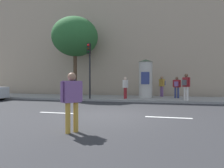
{
  "coord_description": "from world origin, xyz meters",
  "views": [
    {
      "loc": [
        1.9,
        -7.76,
        1.45
      ],
      "look_at": [
        -0.35,
        2.0,
        1.28
      ],
      "focal_mm": 30.38,
      "sensor_mm": 36.0,
      "label": 1
    }
  ],
  "objects_px": {
    "traffic_light": "(89,61)",
    "pedestrian_in_dark_shirt": "(74,85)",
    "pedestrian_with_bag": "(186,84)",
    "pedestrian_tallest": "(72,97)",
    "pedestrian_with_backpack": "(177,86)",
    "pedestrian_in_light_jacket": "(162,84)",
    "poster_column": "(146,78)",
    "pedestrian_near_pole": "(125,86)",
    "street_tree": "(75,37)"
  },
  "relations": [
    {
      "from": "traffic_light",
      "to": "pedestrian_in_dark_shirt",
      "type": "bearing_deg",
      "value": 167.58
    },
    {
      "from": "pedestrian_with_bag",
      "to": "pedestrian_in_dark_shirt",
      "type": "height_order",
      "value": "pedestrian_with_bag"
    },
    {
      "from": "pedestrian_tallest",
      "to": "pedestrian_with_bag",
      "type": "xyz_separation_m",
      "value": [
        4.26,
        8.52,
        0.22
      ]
    },
    {
      "from": "traffic_light",
      "to": "pedestrian_with_backpack",
      "type": "distance_m",
      "value": 6.75
    },
    {
      "from": "pedestrian_tallest",
      "to": "pedestrian_in_light_jacket",
      "type": "bearing_deg",
      "value": 76.09
    },
    {
      "from": "pedestrian_tallest",
      "to": "pedestrian_with_backpack",
      "type": "xyz_separation_m",
      "value": [
        3.83,
        10.01,
        0.1
      ]
    },
    {
      "from": "poster_column",
      "to": "pedestrian_near_pole",
      "type": "distance_m",
      "value": 1.77
    },
    {
      "from": "pedestrian_tallest",
      "to": "pedestrian_near_pole",
      "type": "xyz_separation_m",
      "value": [
        0.12,
        8.82,
        0.08
      ]
    },
    {
      "from": "pedestrian_in_dark_shirt",
      "to": "street_tree",
      "type": "bearing_deg",
      "value": 111.21
    },
    {
      "from": "pedestrian_tallest",
      "to": "pedestrian_in_dark_shirt",
      "type": "distance_m",
      "value": 9.21
    },
    {
      "from": "pedestrian_with_bag",
      "to": "pedestrian_in_dark_shirt",
      "type": "relative_size",
      "value": 1.07
    },
    {
      "from": "pedestrian_in_dark_shirt",
      "to": "pedestrian_near_pole",
      "type": "relative_size",
      "value": 1.05
    },
    {
      "from": "poster_column",
      "to": "pedestrian_in_light_jacket",
      "type": "relative_size",
      "value": 1.74
    },
    {
      "from": "pedestrian_with_backpack",
      "to": "pedestrian_in_dark_shirt",
      "type": "bearing_deg",
      "value": -168.03
    },
    {
      "from": "poster_column",
      "to": "pedestrian_in_dark_shirt",
      "type": "relative_size",
      "value": 1.76
    },
    {
      "from": "pedestrian_tallest",
      "to": "pedestrian_in_dark_shirt",
      "type": "xyz_separation_m",
      "value": [
        -3.76,
        8.41,
        0.12
      ]
    },
    {
      "from": "pedestrian_in_light_jacket",
      "to": "pedestrian_near_pole",
      "type": "relative_size",
      "value": 1.06
    },
    {
      "from": "pedestrian_in_light_jacket",
      "to": "traffic_light",
      "type": "bearing_deg",
      "value": -148.56
    },
    {
      "from": "poster_column",
      "to": "pedestrian_with_backpack",
      "type": "bearing_deg",
      "value": 7.4
    },
    {
      "from": "pedestrian_in_light_jacket",
      "to": "pedestrian_near_pole",
      "type": "distance_m",
      "value": 3.64
    },
    {
      "from": "pedestrian_with_bag",
      "to": "pedestrian_near_pole",
      "type": "height_order",
      "value": "pedestrian_with_bag"
    },
    {
      "from": "pedestrian_in_dark_shirt",
      "to": "pedestrian_with_backpack",
      "type": "bearing_deg",
      "value": 11.97
    },
    {
      "from": "pedestrian_tallest",
      "to": "pedestrian_in_light_jacket",
      "type": "distance_m",
      "value": 11.63
    },
    {
      "from": "poster_column",
      "to": "pedestrian_with_backpack",
      "type": "height_order",
      "value": "poster_column"
    },
    {
      "from": "pedestrian_with_backpack",
      "to": "pedestrian_in_dark_shirt",
      "type": "height_order",
      "value": "pedestrian_in_dark_shirt"
    },
    {
      "from": "pedestrian_tallest",
      "to": "street_tree",
      "type": "bearing_deg",
      "value": 113.56
    },
    {
      "from": "street_tree",
      "to": "pedestrian_with_bag",
      "type": "relative_size",
      "value": 3.81
    },
    {
      "from": "poster_column",
      "to": "pedestrian_tallest",
      "type": "height_order",
      "value": "poster_column"
    },
    {
      "from": "poster_column",
      "to": "street_tree",
      "type": "xyz_separation_m",
      "value": [
        -6.07,
        0.68,
        3.61
      ]
    },
    {
      "from": "poster_column",
      "to": "pedestrian_near_pole",
      "type": "xyz_separation_m",
      "value": [
        -1.42,
        -0.89,
        -0.56
      ]
    },
    {
      "from": "poster_column",
      "to": "pedestrian_near_pole",
      "type": "relative_size",
      "value": 1.85
    },
    {
      "from": "pedestrian_with_backpack",
      "to": "pedestrian_in_light_jacket",
      "type": "bearing_deg",
      "value": 128.96
    },
    {
      "from": "street_tree",
      "to": "pedestrian_with_bag",
      "type": "height_order",
      "value": "street_tree"
    },
    {
      "from": "pedestrian_in_light_jacket",
      "to": "poster_column",
      "type": "bearing_deg",
      "value": -128.7
    },
    {
      "from": "pedestrian_in_light_jacket",
      "to": "pedestrian_in_dark_shirt",
      "type": "relative_size",
      "value": 1.01
    },
    {
      "from": "pedestrian_with_backpack",
      "to": "pedestrian_near_pole",
      "type": "height_order",
      "value": "pedestrian_with_backpack"
    },
    {
      "from": "traffic_light",
      "to": "pedestrian_tallest",
      "type": "xyz_separation_m",
      "value": [
        2.41,
        -8.11,
        -1.86
      ]
    },
    {
      "from": "pedestrian_with_bag",
      "to": "pedestrian_near_pole",
      "type": "relative_size",
      "value": 1.13
    },
    {
      "from": "poster_column",
      "to": "pedestrian_in_light_jacket",
      "type": "bearing_deg",
      "value": 51.3
    },
    {
      "from": "pedestrian_with_backpack",
      "to": "poster_column",
      "type": "bearing_deg",
      "value": -172.6
    },
    {
      "from": "traffic_light",
      "to": "pedestrian_in_light_jacket",
      "type": "distance_m",
      "value": 6.33
    },
    {
      "from": "pedestrian_with_backpack",
      "to": "pedestrian_in_dark_shirt",
      "type": "distance_m",
      "value": 7.75
    },
    {
      "from": "street_tree",
      "to": "pedestrian_in_dark_shirt",
      "type": "distance_m",
      "value": 4.64
    },
    {
      "from": "pedestrian_with_bag",
      "to": "pedestrian_in_dark_shirt",
      "type": "xyz_separation_m",
      "value": [
        -8.02,
        -0.11,
        -0.1
      ]
    },
    {
      "from": "pedestrian_tallest",
      "to": "pedestrian_near_pole",
      "type": "relative_size",
      "value": 1.07
    },
    {
      "from": "pedestrian_in_light_jacket",
      "to": "pedestrian_in_dark_shirt",
      "type": "xyz_separation_m",
      "value": [
        -6.56,
        -2.88,
        -0.04
      ]
    },
    {
      "from": "pedestrian_with_backpack",
      "to": "pedestrian_with_bag",
      "type": "distance_m",
      "value": 1.56
    },
    {
      "from": "pedestrian_in_light_jacket",
      "to": "pedestrian_with_bag",
      "type": "bearing_deg",
      "value": -62.2
    },
    {
      "from": "pedestrian_tallest",
      "to": "pedestrian_with_backpack",
      "type": "distance_m",
      "value": 10.72
    },
    {
      "from": "pedestrian_in_light_jacket",
      "to": "pedestrian_with_bag",
      "type": "distance_m",
      "value": 3.13
    }
  ]
}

